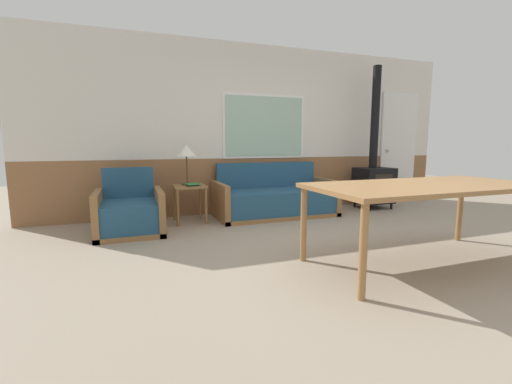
{
  "coord_description": "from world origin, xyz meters",
  "views": [
    {
      "loc": [
        -2.05,
        -2.74,
        1.13
      ],
      "look_at": [
        -0.61,
        1.18,
        0.54
      ],
      "focal_mm": 24.0,
      "sensor_mm": 36.0,
      "label": 1
    }
  ],
  "objects_px": {
    "dining_table": "(426,190)",
    "wood_stove": "(374,175)",
    "armchair": "(130,214)",
    "table_lamp": "(186,152)",
    "side_table": "(189,193)",
    "couch": "(275,200)"
  },
  "relations": [
    {
      "from": "side_table",
      "to": "wood_stove",
      "type": "xyz_separation_m",
      "value": [
        3.21,
        -0.01,
        0.16
      ]
    },
    {
      "from": "side_table",
      "to": "couch",
      "type": "bearing_deg",
      "value": -0.1
    },
    {
      "from": "side_table",
      "to": "wood_stove",
      "type": "distance_m",
      "value": 3.21
    },
    {
      "from": "armchair",
      "to": "wood_stove",
      "type": "height_order",
      "value": "wood_stove"
    },
    {
      "from": "dining_table",
      "to": "wood_stove",
      "type": "height_order",
      "value": "wood_stove"
    },
    {
      "from": "dining_table",
      "to": "wood_stove",
      "type": "distance_m",
      "value": 2.85
    },
    {
      "from": "armchair",
      "to": "table_lamp",
      "type": "distance_m",
      "value": 1.18
    },
    {
      "from": "couch",
      "to": "wood_stove",
      "type": "distance_m",
      "value": 1.9
    },
    {
      "from": "armchair",
      "to": "wood_stove",
      "type": "bearing_deg",
      "value": -9.64
    },
    {
      "from": "armchair",
      "to": "table_lamp",
      "type": "relative_size",
      "value": 1.52
    },
    {
      "from": "couch",
      "to": "dining_table",
      "type": "bearing_deg",
      "value": -79.72
    },
    {
      "from": "wood_stove",
      "to": "table_lamp",
      "type": "bearing_deg",
      "value": 178.42
    },
    {
      "from": "side_table",
      "to": "table_lamp",
      "type": "distance_m",
      "value": 0.58
    },
    {
      "from": "armchair",
      "to": "dining_table",
      "type": "bearing_deg",
      "value": -53.75
    },
    {
      "from": "table_lamp",
      "to": "dining_table",
      "type": "bearing_deg",
      "value": -54.85
    },
    {
      "from": "table_lamp",
      "to": "wood_stove",
      "type": "xyz_separation_m",
      "value": [
        3.22,
        -0.09,
        -0.42
      ]
    },
    {
      "from": "dining_table",
      "to": "table_lamp",
      "type": "bearing_deg",
      "value": 125.15
    },
    {
      "from": "armchair",
      "to": "wood_stove",
      "type": "xyz_separation_m",
      "value": [
        4.02,
        0.32,
        0.34
      ]
    },
    {
      "from": "armchair",
      "to": "couch",
      "type": "bearing_deg",
      "value": -5.57
    },
    {
      "from": "side_table",
      "to": "table_lamp",
      "type": "xyz_separation_m",
      "value": [
        -0.02,
        0.08,
        0.58
      ]
    },
    {
      "from": "couch",
      "to": "wood_stove",
      "type": "bearing_deg",
      "value": -0.23
    },
    {
      "from": "armchair",
      "to": "table_lamp",
      "type": "height_order",
      "value": "table_lamp"
    }
  ]
}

